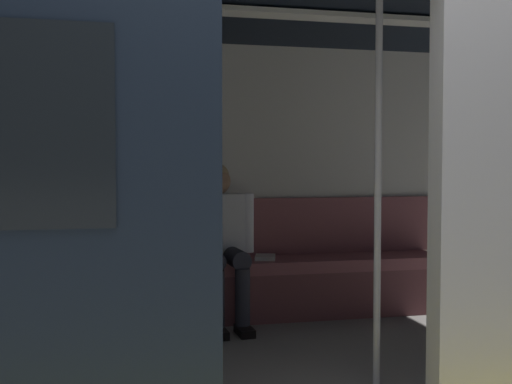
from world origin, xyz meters
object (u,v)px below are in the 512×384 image
at_px(bench_seat, 239,275).
at_px(handbag, 153,251).
at_px(grab_pole_door, 217,190).
at_px(grab_pole_far, 378,189).
at_px(book, 265,257).
at_px(train_car, 258,115).
at_px(person_seated, 219,232).

relative_size(bench_seat, handbag, 12.52).
xyz_separation_m(grab_pole_door, grab_pole_far, (-0.82, -0.02, 0.00)).
bearing_deg(book, grab_pole_far, 112.35).
bearing_deg(grab_pole_far, handbag, -57.52).
height_order(train_car, handbag, train_car).
bearing_deg(person_seated, grab_pole_door, 80.50).
height_order(grab_pole_door, grab_pole_far, same).
height_order(bench_seat, grab_pole_door, grab_pole_door).
bearing_deg(person_seated, book, -165.47).
xyz_separation_m(bench_seat, grab_pole_far, (-0.41, 1.57, 0.70)).
xyz_separation_m(train_car, grab_pole_door, (0.35, 0.67, -0.41)).
relative_size(bench_seat, book, 14.80).
bearing_deg(grab_pole_door, book, -110.96).
height_order(person_seated, book, person_seated).
bearing_deg(person_seated, handbag, -13.24).
distance_m(book, grab_pole_far, 1.72).
xyz_separation_m(train_car, person_seated, (0.09, -0.86, -0.78)).
distance_m(train_car, grab_pole_door, 0.86).
bearing_deg(grab_pole_door, person_seated, -99.50).
bearing_deg(bench_seat, train_car, 86.18).
height_order(person_seated, grab_pole_door, grab_pole_door).
relative_size(train_car, handbag, 24.62).
height_order(person_seated, handbag, person_seated).
distance_m(person_seated, book, 0.43).
bearing_deg(book, handbag, 14.33).
relative_size(book, grab_pole_far, 0.11).
xyz_separation_m(train_car, grab_pole_far, (-0.47, 0.65, -0.41)).
relative_size(grab_pole_door, grab_pole_far, 1.00).
distance_m(person_seated, grab_pole_far, 1.66).
bearing_deg(grab_pole_door, bench_seat, -104.50).
relative_size(handbag, grab_pole_far, 0.12).
height_order(bench_seat, book, book).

